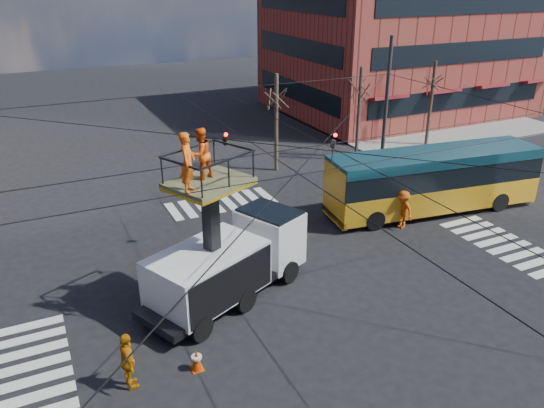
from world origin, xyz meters
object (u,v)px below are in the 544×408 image
Objects in this scene: traffic_cone at (197,360)px; flagger at (402,209)px; city_bus at (433,179)px; worker_ground at (128,362)px; utility_truck at (228,245)px.

flagger is at bearing 24.21° from traffic_cone.
city_bus is 15.19× the size of traffic_cone.
flagger reaches higher than worker_ground.
traffic_cone is 2.11m from worker_ground.
utility_truck is 3.89× the size of worker_ground.
city_bus reaches higher than flagger.
traffic_cone is (-2.46, -3.53, -1.79)m from utility_truck.
flagger is at bearing -72.45° from worker_ground.
worker_ground is (-16.87, -6.36, -0.78)m from city_bus.
city_bus reaches higher than worker_ground.
city_bus is at bearing 104.45° from flagger.
city_bus is at bearing -11.27° from utility_truck.
city_bus is 16.26m from traffic_cone.
flagger is (14.19, 5.33, 0.02)m from worker_ground.
worker_ground is (-2.03, 0.13, 0.56)m from traffic_cone.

